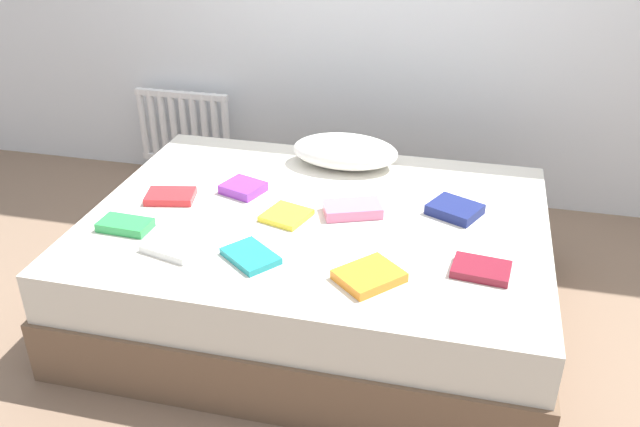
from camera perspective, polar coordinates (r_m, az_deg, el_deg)
The scene contains 14 objects.
ground_plane at distance 3.19m, azimuth -0.21°, elevation -8.02°, with size 8.00×8.00×0.00m, color #7F6651.
bed at distance 3.05m, azimuth -0.22°, elevation -4.29°, with size 2.00×1.50×0.50m.
radiator at distance 4.38m, azimuth -11.48°, elevation 7.17°, with size 0.61×0.04×0.47m.
pillow at distance 3.36m, azimuth 2.15°, elevation 5.31°, with size 0.53×0.32×0.15m, color white.
textbook_red at distance 3.11m, azimuth -12.60°, elevation 1.44°, with size 0.21×0.15×0.03m, color red.
textbook_pink at distance 2.92m, azimuth 2.78°, elevation 0.36°, with size 0.25×0.14×0.05m, color pink.
textbook_purple at distance 3.12m, azimuth -6.55°, elevation 2.18°, with size 0.17×0.16×0.04m, color purple.
textbook_orange at distance 2.48m, azimuth 4.20°, elevation -5.32°, with size 0.22×0.18×0.04m, color orange.
textbook_navy at distance 2.97m, azimuth 11.39°, elevation 0.34°, with size 0.21×0.17×0.04m, color navy.
textbook_teal at distance 2.62m, azimuth -5.92°, elevation -3.62°, with size 0.22×0.15×0.03m, color teal.
textbook_green at distance 2.92m, azimuth -16.23°, elevation -0.96°, with size 0.21×0.12×0.04m, color green.
textbook_yellow at distance 2.89m, azimuth -2.88°, elevation -0.17°, with size 0.18×0.18×0.03m, color yellow.
textbook_white at distance 2.72m, azimuth -12.35°, elevation -2.74°, with size 0.22×0.16×0.03m, color white.
textbook_maroon at distance 2.59m, azimuth 13.55°, elevation -4.64°, with size 0.21×0.15×0.03m, color maroon.
Camera 1 is at (0.61, -2.48, 1.90)m, focal length 37.62 mm.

